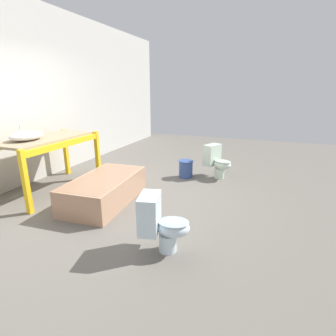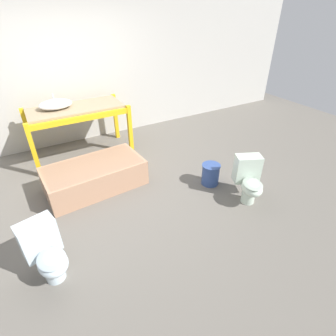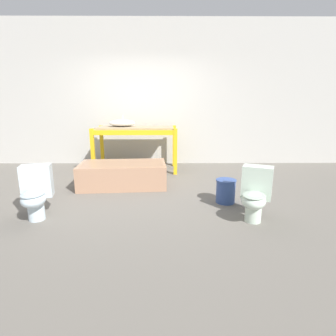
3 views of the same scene
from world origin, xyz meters
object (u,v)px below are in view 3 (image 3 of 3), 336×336
(toilet_near, at_px, (36,191))
(toilet_far, at_px, (255,193))
(bathtub_main, at_px, (123,173))
(bucket_white, at_px, (226,191))
(sink_basin, at_px, (122,123))

(toilet_near, relative_size, toilet_far, 1.00)
(bathtub_main, relative_size, toilet_far, 2.33)
(toilet_near, height_order, bucket_white, toilet_near)
(bucket_white, bearing_deg, toilet_far, -68.17)
(bathtub_main, height_order, toilet_far, toilet_far)
(toilet_far, relative_size, bucket_white, 1.89)
(sink_basin, xyz_separation_m, toilet_near, (-0.67, -2.52, -0.65))
(bathtub_main, xyz_separation_m, bucket_white, (1.59, -0.80, -0.05))
(bathtub_main, bearing_deg, bucket_white, -30.92)
(toilet_near, distance_m, bucket_white, 2.50)
(sink_basin, xyz_separation_m, bucket_white, (1.77, -2.04, -0.81))
(sink_basin, bearing_deg, bathtub_main, -81.34)
(toilet_near, xyz_separation_m, toilet_far, (2.67, -0.07, 0.00))
(toilet_far, bearing_deg, toilet_near, -156.92)
(sink_basin, relative_size, toilet_near, 0.84)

